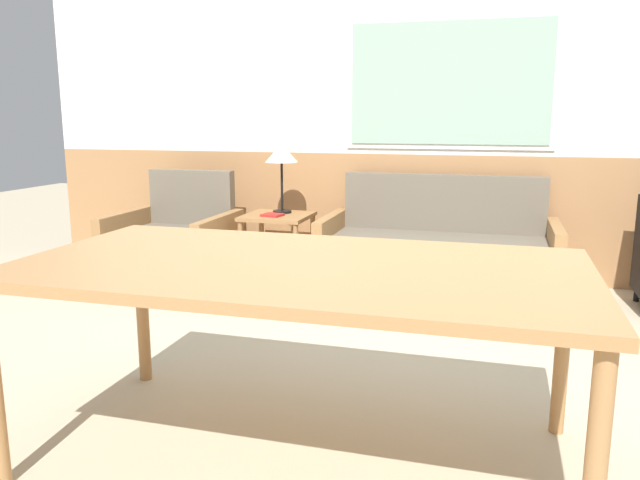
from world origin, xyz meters
TOP-DOWN VIEW (x-y plane):
  - ground_plane at (0.00, 0.00)m, footprint 16.00×16.00m
  - wall_back at (-0.00, 2.63)m, footprint 7.20×0.09m
  - couch at (-0.02, 2.14)m, footprint 1.72×0.79m
  - armchair at (-2.10, 1.93)m, footprint 0.90×0.82m
  - side_table at (-1.30, 2.16)m, footprint 0.51×0.51m
  - table_lamp at (-1.29, 2.25)m, footprint 0.26×0.26m
  - book_stack at (-1.31, 2.07)m, footprint 0.17×0.16m
  - dining_table at (-0.30, -0.36)m, footprint 2.07×1.07m

SIDE VIEW (x-z plane):
  - ground_plane at x=0.00m, z-range 0.00..0.00m
  - armchair at x=-2.10m, z-range -0.18..0.68m
  - couch at x=-0.02m, z-range -0.17..0.69m
  - side_table at x=-1.30m, z-range 0.17..0.71m
  - book_stack at x=-1.31m, z-range 0.53..0.55m
  - dining_table at x=-0.30m, z-range 0.33..1.10m
  - table_lamp at x=-1.29m, z-range 0.71..1.27m
  - wall_back at x=0.00m, z-range 0.01..2.71m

